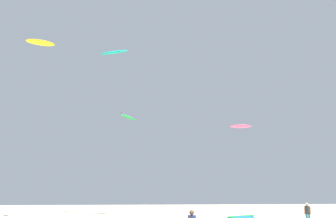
% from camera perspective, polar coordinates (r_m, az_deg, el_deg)
% --- Properties ---
extents(person_midground, '(0.53, 0.37, 1.63)m').
position_cam_1_polar(person_midground, '(28.45, 21.97, -15.46)').
color(person_midground, teal).
rests_on(person_midground, ground).
extents(kite_grounded_mid, '(3.57, 2.80, 0.44)m').
position_cam_1_polar(kite_grounded_mid, '(31.76, 11.93, -17.17)').
color(kite_grounded_mid, blue).
rests_on(kite_grounded_mid, ground).
extents(kite_aloft_0, '(4.01, 2.60, 0.79)m').
position_cam_1_polar(kite_aloft_0, '(45.28, -8.83, 9.21)').
color(kite_aloft_0, '#19B29E').
extents(kite_aloft_1, '(3.29, 1.37, 0.63)m').
position_cam_1_polar(kite_aloft_1, '(52.09, 11.89, -2.79)').
color(kite_aloft_1, '#E5598C').
extents(kite_aloft_2, '(3.26, 1.81, 0.62)m').
position_cam_1_polar(kite_aloft_2, '(42.25, -20.25, 10.21)').
color(kite_aloft_2, yellow).
extents(kite_aloft_3, '(2.51, 3.30, 0.71)m').
position_cam_1_polar(kite_aloft_3, '(39.98, -6.57, -1.30)').
color(kite_aloft_3, green).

